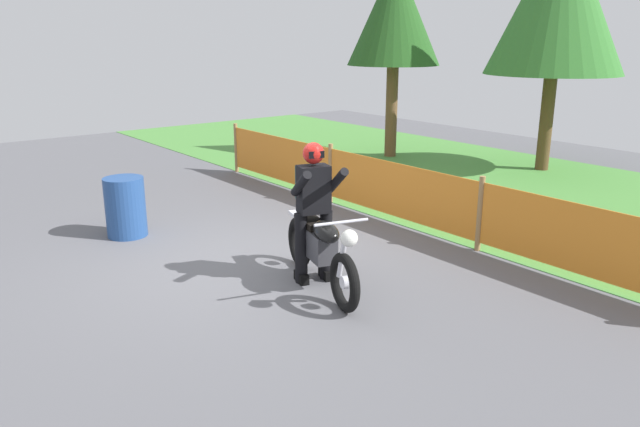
# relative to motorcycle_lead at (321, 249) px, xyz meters

# --- Properties ---
(ground) EXTENTS (24.00, 24.00, 0.02)m
(ground) POSITION_rel_motorcycle_lead_xyz_m (-1.26, -0.41, -0.49)
(ground) COLOR #5B5B60
(grass_verge) EXTENTS (24.00, 6.77, 0.01)m
(grass_verge) POSITION_rel_motorcycle_lead_xyz_m (-1.26, 5.87, -0.47)
(grass_verge) COLOR #4C8C3D
(grass_verge) RESTS_ON ground
(barrier_fence) EXTENTS (9.73, 0.08, 1.05)m
(barrier_fence) POSITION_rel_motorcycle_lead_xyz_m (-1.26, 2.49, 0.06)
(barrier_fence) COLOR #997547
(barrier_fence) RESTS_ON ground
(tree_leftmost) EXTENTS (2.16, 2.16, 4.58)m
(tree_leftmost) POSITION_rel_motorcycle_lead_xyz_m (-5.29, 6.35, 2.86)
(tree_leftmost) COLOR brown
(tree_leftmost) RESTS_ON ground
(motorcycle_lead) EXTENTS (2.03, 0.83, 0.99)m
(motorcycle_lead) POSITION_rel_motorcycle_lead_xyz_m (0.00, 0.00, 0.00)
(motorcycle_lead) COLOR black
(motorcycle_lead) RESTS_ON ground
(rider_lead) EXTENTS (0.76, 0.66, 1.69)m
(rider_lead) POSITION_rel_motorcycle_lead_xyz_m (-0.22, 0.06, 0.47)
(rider_lead) COLOR black
(rider_lead) RESTS_ON ground
(oil_drum) EXTENTS (0.58, 0.58, 0.88)m
(oil_drum) POSITION_rel_motorcycle_lead_xyz_m (-3.28, -1.06, -0.04)
(oil_drum) COLOR navy
(oil_drum) RESTS_ON ground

